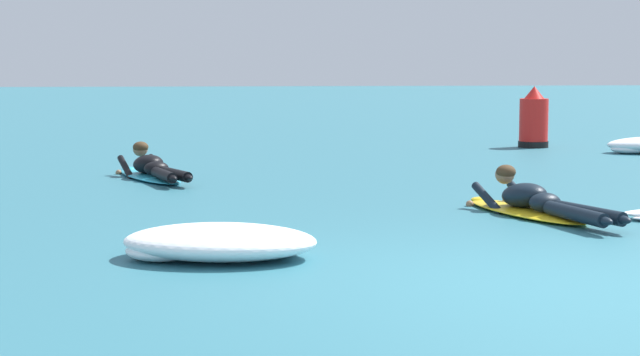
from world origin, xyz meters
The scene contains 5 objects.
ground_plane centered at (0.00, 10.00, 0.00)m, with size 120.00×120.00×0.00m, color #2D6B7A.
surfer_near centered at (0.97, 3.20, 0.14)m, with size 1.07×2.54×0.54m.
surfer_far centered at (-3.08, 7.20, 0.14)m, with size 1.21×2.46×0.54m.
whitewater_mid_left centered at (-2.34, 1.27, 0.13)m, with size 1.76×1.32×0.28m.
channel_marker_buoy centered at (4.00, 11.84, 0.48)m, with size 0.57×0.57×1.17m.
Camera 1 is at (-2.60, -6.92, 1.56)m, focal length 57.13 mm.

